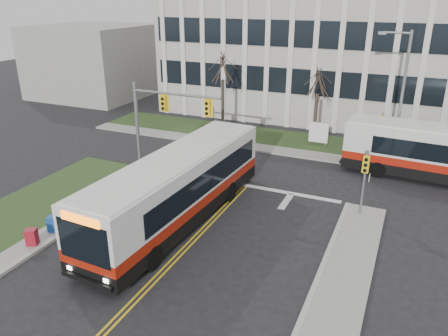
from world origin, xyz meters
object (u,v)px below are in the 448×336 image
Objects in this scene: newspaper_box_blue at (53,225)px; newspaper_box_red at (32,238)px; directory_sign at (319,133)px; bus_main at (178,190)px; streetlight at (400,91)px.

newspaper_box_blue is 1.00× the size of newspaper_box_red.
bus_main is (-4.14, -15.04, 0.65)m from directory_sign.
newspaper_box_blue is (-9.30, -18.83, -0.70)m from directory_sign.
streetlight is 24.51m from newspaper_box_red.
bus_main is at bearing -125.14° from streetlight.
directory_sign is 0.15× the size of bus_main.
bus_main is 6.54m from newspaper_box_blue.
bus_main is (-9.67, -13.74, -3.37)m from streetlight.
streetlight is at bearing 27.64° from newspaper_box_red.
streetlight is 23.44m from newspaper_box_blue.
streetlight is 0.67× the size of bus_main.
streetlight is at bearing -13.23° from directory_sign.
directory_sign is 2.11× the size of newspaper_box_blue.
newspaper_box_blue is at bearing 65.72° from newspaper_box_red.
newspaper_box_blue and newspaper_box_red have the same top height.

